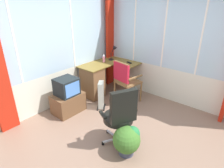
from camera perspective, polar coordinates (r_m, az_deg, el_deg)
ground at (r=3.50m, az=3.71°, el=-17.32°), size 4.87×4.95×0.06m
north_window_panel at (r=4.24m, az=-18.37°, el=9.42°), size 3.87×0.07×2.59m
east_window_panel at (r=4.49m, az=19.61°, el=10.07°), size 0.07×3.95×2.59m
curtain_corner at (r=5.33m, az=-0.40°, el=12.94°), size 0.34×0.09×2.49m
desk at (r=4.79m, az=-5.19°, el=1.24°), size 1.27×1.05×0.78m
desk_lamp at (r=5.09m, az=0.72°, el=9.88°), size 0.23×0.20×0.38m
tv_remote at (r=4.90m, az=5.12°, el=6.32°), size 0.09×0.16×0.02m
spray_bottle at (r=4.92m, az=-2.43°, el=7.62°), size 0.06×0.06×0.22m
wooden_armchair at (r=4.36m, az=3.58°, el=2.00°), size 0.57×0.56×1.01m
office_chair at (r=3.12m, az=2.52°, el=-8.90°), size 0.63×0.60×1.05m
tv_on_stand at (r=4.21m, az=-12.96°, el=-3.93°), size 0.64×0.45×0.78m
space_heater at (r=4.29m, az=-3.22°, el=-3.14°), size 0.32×0.29×0.63m
potted_plant at (r=3.13m, az=4.53°, el=-16.03°), size 0.43×0.43×0.49m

